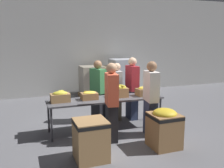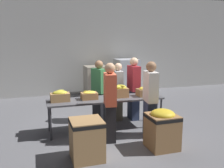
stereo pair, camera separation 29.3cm
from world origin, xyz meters
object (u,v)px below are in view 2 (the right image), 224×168
at_px(sorting_table, 106,100).
at_px(pallet_stack_2, 96,82).
at_px(banana_box_0, 60,96).
at_px(pallet_stack_0, 105,82).
at_px(banana_box_3, 145,91).
at_px(volunteer_4, 134,89).
at_px(volunteer_1, 150,100).
at_px(banana_box_1, 89,95).
at_px(volunteer_2, 99,91).
at_px(volunteer_3, 110,103).
at_px(volunteer_0, 118,92).
at_px(pallet_stack_1, 127,77).
at_px(donation_bin_1, 162,128).
at_px(donation_bin_0, 87,138).
at_px(banana_box_2, 120,91).

bearing_deg(sorting_table, pallet_stack_2, 80.02).
distance_m(banana_box_0, pallet_stack_0, 4.09).
bearing_deg(banana_box_3, sorting_table, 177.60).
height_order(volunteer_4, pallet_stack_2, volunteer_4).
bearing_deg(banana_box_0, volunteer_1, -20.66).
xyz_separation_m(banana_box_1, banana_box_3, (1.44, -0.10, 0.02)).
relative_size(volunteer_2, pallet_stack_0, 1.45).
relative_size(volunteer_1, volunteer_3, 1.00).
height_order(volunteer_0, pallet_stack_1, volunteer_0).
bearing_deg(pallet_stack_0, banana_box_1, -111.60).
bearing_deg(volunteer_0, donation_bin_1, 14.89).
relative_size(volunteer_0, donation_bin_0, 2.06).
bearing_deg(volunteer_0, volunteer_3, -18.18).
bearing_deg(pallet_stack_0, sorting_table, -105.34).
distance_m(banana_box_3, volunteer_3, 1.32).
relative_size(donation_bin_1, pallet_stack_0, 0.72).
xyz_separation_m(banana_box_1, volunteer_4, (1.38, 0.51, -0.04)).
distance_m(volunteer_4, donation_bin_1, 2.02).
height_order(banana_box_1, volunteer_3, volunteer_3).
bearing_deg(donation_bin_0, banana_box_1, 75.55).
relative_size(volunteer_1, pallet_stack_2, 1.46).
distance_m(banana_box_2, donation_bin_1, 1.58).
relative_size(volunteer_3, pallet_stack_0, 1.51).
relative_size(banana_box_0, volunteer_2, 0.26).
xyz_separation_m(volunteer_1, pallet_stack_0, (0.11, 4.25, -0.30)).
distance_m(sorting_table, banana_box_0, 1.13).
relative_size(donation_bin_0, pallet_stack_0, 0.67).
xyz_separation_m(sorting_table, volunteer_4, (0.97, 0.56, 0.12)).
bearing_deg(volunteer_2, volunteer_0, 61.22).
bearing_deg(pallet_stack_1, volunteer_0, -115.05).
bearing_deg(pallet_stack_2, banana_box_1, -106.45).
distance_m(banana_box_1, pallet_stack_1, 4.24).
xyz_separation_m(volunteer_2, pallet_stack_2, (0.61, 2.85, -0.24)).
bearing_deg(pallet_stack_2, pallet_stack_1, 1.35).
bearing_deg(pallet_stack_1, donation_bin_1, -102.47).
bearing_deg(sorting_table, volunteer_1, -39.22).
bearing_deg(banana_box_3, banana_box_1, 176.14).
distance_m(donation_bin_0, pallet_stack_2, 5.17).
bearing_deg(volunteer_1, banana_box_3, -5.73).
bearing_deg(volunteer_2, donation_bin_0, -42.64).
height_order(volunteer_3, donation_bin_0, volunteer_3).
xyz_separation_m(volunteer_0, pallet_stack_1, (1.37, 2.94, -0.09)).
bearing_deg(sorting_table, banana_box_1, 172.49).
relative_size(volunteer_4, pallet_stack_2, 1.45).
height_order(banana_box_1, volunteer_2, volunteer_2).
xyz_separation_m(banana_box_0, donation_bin_0, (0.33, -1.44, -0.52)).
height_order(banana_box_0, pallet_stack_2, pallet_stack_2).
relative_size(volunteer_1, volunteer_2, 1.04).
bearing_deg(pallet_stack_2, donation_bin_0, -105.87).
height_order(banana_box_3, donation_bin_0, banana_box_3).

